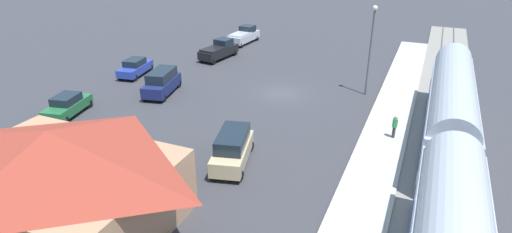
{
  "coord_description": "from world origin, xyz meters",
  "views": [
    {
      "loc": [
        -12.12,
        34.44,
        14.22
      ],
      "look_at": [
        -0.74,
        7.77,
        1.0
      ],
      "focal_mm": 29.54,
      "sensor_mm": 36.0,
      "label": 1
    }
  ],
  "objects_px": {
    "suv_navy": "(162,82)",
    "pickup_black": "(219,50)",
    "sedan_green": "(67,105)",
    "suv_tan": "(232,148)",
    "station_building": "(56,177)",
    "pickup_silver": "(244,35)",
    "light_pole_near_platform": "(371,41)",
    "sedan_blue": "(135,67)",
    "pedestrian_on_platform": "(395,125)"
  },
  "relations": [
    {
      "from": "pickup_black",
      "to": "suv_navy",
      "type": "bearing_deg",
      "value": 92.09
    },
    {
      "from": "station_building",
      "to": "light_pole_near_platform",
      "type": "distance_m",
      "value": 27.22
    },
    {
      "from": "suv_navy",
      "to": "light_pole_near_platform",
      "type": "xyz_separation_m",
      "value": [
        -17.26,
        -7.16,
        3.9
      ]
    },
    {
      "from": "pickup_black",
      "to": "suv_tan",
      "type": "bearing_deg",
      "value": 119.75
    },
    {
      "from": "station_building",
      "to": "sedan_blue",
      "type": "bearing_deg",
      "value": -60.82
    },
    {
      "from": "pickup_black",
      "to": "pedestrian_on_platform",
      "type": "bearing_deg",
      "value": 147.47
    },
    {
      "from": "station_building",
      "to": "pedestrian_on_platform",
      "type": "distance_m",
      "value": 21.85
    },
    {
      "from": "pedestrian_on_platform",
      "to": "pickup_silver",
      "type": "height_order",
      "value": "pickup_silver"
    },
    {
      "from": "suv_tan",
      "to": "light_pole_near_platform",
      "type": "height_order",
      "value": "light_pole_near_platform"
    },
    {
      "from": "pickup_silver",
      "to": "sedan_blue",
      "type": "bearing_deg",
      "value": 73.41
    },
    {
      "from": "pedestrian_on_platform",
      "to": "suv_navy",
      "type": "distance_m",
      "value": 20.73
    },
    {
      "from": "pickup_black",
      "to": "sedan_blue",
      "type": "relative_size",
      "value": 1.19
    },
    {
      "from": "station_building",
      "to": "light_pole_near_platform",
      "type": "relative_size",
      "value": 1.47
    },
    {
      "from": "pickup_silver",
      "to": "light_pole_near_platform",
      "type": "height_order",
      "value": "light_pole_near_platform"
    },
    {
      "from": "pickup_silver",
      "to": "pickup_black",
      "type": "xyz_separation_m",
      "value": [
        -0.27,
        7.57,
        0.0
      ]
    },
    {
      "from": "pickup_black",
      "to": "sedan_blue",
      "type": "xyz_separation_m",
      "value": [
        5.14,
        8.79,
        -0.15
      ]
    },
    {
      "from": "sedan_green",
      "to": "suv_navy",
      "type": "bearing_deg",
      "value": -121.14
    },
    {
      "from": "suv_tan",
      "to": "sedan_blue",
      "type": "relative_size",
      "value": 1.1
    },
    {
      "from": "suv_tan",
      "to": "sedan_blue",
      "type": "bearing_deg",
      "value": -35.23
    },
    {
      "from": "pickup_silver",
      "to": "station_building",
      "type": "bearing_deg",
      "value": 100.31
    },
    {
      "from": "pedestrian_on_platform",
      "to": "pickup_black",
      "type": "height_order",
      "value": "pickup_black"
    },
    {
      "from": "station_building",
      "to": "sedan_green",
      "type": "relative_size",
      "value": 2.48
    },
    {
      "from": "station_building",
      "to": "pedestrian_on_platform",
      "type": "relative_size",
      "value": 6.95
    },
    {
      "from": "sedan_green",
      "to": "pickup_black",
      "type": "xyz_separation_m",
      "value": [
        -3.84,
        -19.17,
        0.15
      ]
    },
    {
      "from": "suv_navy",
      "to": "pickup_black",
      "type": "height_order",
      "value": "suv_navy"
    },
    {
      "from": "pickup_silver",
      "to": "pickup_black",
      "type": "height_order",
      "value": "same"
    },
    {
      "from": "pickup_silver",
      "to": "sedan_blue",
      "type": "xyz_separation_m",
      "value": [
        4.88,
        16.36,
        -0.15
      ]
    },
    {
      "from": "pickup_black",
      "to": "station_building",
      "type": "bearing_deg",
      "value": 102.37
    },
    {
      "from": "sedan_green",
      "to": "suv_tan",
      "type": "xyz_separation_m",
      "value": [
        -15.74,
        1.65,
        0.27
      ]
    },
    {
      "from": "suv_tan",
      "to": "sedan_green",
      "type": "bearing_deg",
      "value": -5.99
    },
    {
      "from": "suv_tan",
      "to": "pickup_black",
      "type": "relative_size",
      "value": 0.93
    },
    {
      "from": "station_building",
      "to": "pickup_silver",
      "type": "xyz_separation_m",
      "value": [
        6.77,
        -37.21,
        -1.76
      ]
    },
    {
      "from": "pickup_silver",
      "to": "suv_tan",
      "type": "relative_size",
      "value": 1.06
    },
    {
      "from": "light_pole_near_platform",
      "to": "sedan_green",
      "type": "bearing_deg",
      "value": 33.47
    },
    {
      "from": "suv_navy",
      "to": "pickup_black",
      "type": "relative_size",
      "value": 0.92
    },
    {
      "from": "suv_navy",
      "to": "suv_tan",
      "type": "height_order",
      "value": "same"
    },
    {
      "from": "pickup_silver",
      "to": "suv_navy",
      "type": "relative_size",
      "value": 1.07
    },
    {
      "from": "station_building",
      "to": "sedan_green",
      "type": "distance_m",
      "value": 14.84
    },
    {
      "from": "pickup_silver",
      "to": "suv_tan",
      "type": "xyz_separation_m",
      "value": [
        -12.17,
        28.4,
        0.12
      ]
    },
    {
      "from": "sedan_green",
      "to": "pedestrian_on_platform",
      "type": "bearing_deg",
      "value": -167.13
    },
    {
      "from": "station_building",
      "to": "sedan_green",
      "type": "height_order",
      "value": "station_building"
    },
    {
      "from": "pickup_black",
      "to": "sedan_green",
      "type": "bearing_deg",
      "value": 78.68
    },
    {
      "from": "sedan_green",
      "to": "pickup_black",
      "type": "relative_size",
      "value": 0.85
    },
    {
      "from": "suv_tan",
      "to": "pickup_black",
      "type": "xyz_separation_m",
      "value": [
        11.9,
        -20.82,
        -0.12
      ]
    },
    {
      "from": "pickup_silver",
      "to": "suv_tan",
      "type": "height_order",
      "value": "suv_tan"
    },
    {
      "from": "sedan_green",
      "to": "pickup_silver",
      "type": "height_order",
      "value": "pickup_silver"
    },
    {
      "from": "pickup_silver",
      "to": "pickup_black",
      "type": "distance_m",
      "value": 7.58
    },
    {
      "from": "sedan_green",
      "to": "sedan_blue",
      "type": "distance_m",
      "value": 10.46
    },
    {
      "from": "station_building",
      "to": "suv_tan",
      "type": "bearing_deg",
      "value": -121.48
    },
    {
      "from": "sedan_green",
      "to": "suv_navy",
      "type": "relative_size",
      "value": 0.92
    }
  ]
}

